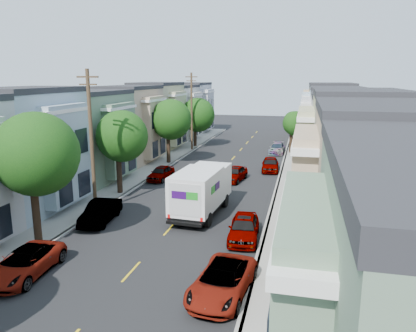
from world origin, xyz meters
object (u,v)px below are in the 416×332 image
(parked_left_c, at_px, (101,212))
(parked_right_d, at_px, (277,148))
(tree_d, at_px, (170,120))
(fedex_truck, at_px, (201,189))
(tree_e, at_px, (197,115))
(utility_pole_near, at_px, (92,142))
(utility_pole_far, at_px, (192,112))
(parked_right_c, at_px, (270,164))
(parked_right_a, at_px, (222,281))
(tree_c, at_px, (121,136))
(tree_far_r, at_px, (294,124))
(tree_b, at_px, (35,154))
(parked_left_d, at_px, (161,173))
(parked_left_b, at_px, (24,264))
(lead_sedan, at_px, (235,174))
(parked_right_b, at_px, (244,228))

(parked_left_c, relative_size, parked_right_d, 1.00)
(tree_d, distance_m, fedex_truck, 17.88)
(tree_e, height_order, utility_pole_near, utility_pole_near)
(utility_pole_near, relative_size, utility_pole_far, 1.00)
(tree_d, bearing_deg, utility_pole_far, 89.99)
(parked_left_c, xyz_separation_m, parked_right_c, (9.80, 17.93, -0.00))
(tree_e, xyz_separation_m, parked_right_a, (11.20, -37.89, -3.76))
(tree_c, distance_m, tree_d, 12.57)
(tree_far_r, height_order, fedex_truck, tree_far_r)
(fedex_truck, bearing_deg, parked_right_d, 85.51)
(tree_b, distance_m, parked_left_d, 16.89)
(tree_c, xyz_separation_m, tree_e, (0.00, 24.08, -0.43))
(tree_b, height_order, parked_left_d, tree_b)
(parked_left_d, bearing_deg, parked_left_b, -85.47)
(tree_e, height_order, parked_left_c, tree_e)
(tree_far_r, bearing_deg, lead_sedan, -107.55)
(tree_d, bearing_deg, parked_right_c, -5.98)
(parked_left_c, bearing_deg, parked_right_d, 64.98)
(utility_pole_far, bearing_deg, utility_pole_near, -90.00)
(tree_b, relative_size, utility_pole_far, 0.78)
(tree_e, xyz_separation_m, parked_right_b, (11.20, -31.33, -3.71))
(tree_far_r, height_order, parked_left_d, tree_far_r)
(tree_d, xyz_separation_m, parked_left_c, (1.40, -19.10, -4.25))
(tree_b, distance_m, parked_right_b, 12.66)
(utility_pole_near, distance_m, parked_right_d, 28.97)
(parked_left_b, bearing_deg, tree_d, 90.36)
(tree_b, xyz_separation_m, parked_right_a, (11.20, -2.97, -4.72))
(utility_pole_near, height_order, parked_right_b, utility_pole_near)
(tree_d, height_order, parked_left_d, tree_d)
(fedex_truck, distance_m, parked_left_b, 12.64)
(fedex_truck, distance_m, parked_right_a, 11.16)
(parked_left_d, bearing_deg, parked_right_b, -47.50)
(fedex_truck, bearing_deg, tree_c, 160.06)
(parked_left_b, relative_size, parked_left_d, 1.17)
(parked_left_c, bearing_deg, parked_right_c, 55.50)
(utility_pole_far, height_order, parked_right_a, utility_pole_far)
(tree_b, bearing_deg, utility_pole_far, 90.00)
(fedex_truck, relative_size, parked_right_a, 1.41)
(utility_pole_far, bearing_deg, lead_sedan, -60.75)
(parked_left_b, bearing_deg, utility_pole_near, 95.67)
(tree_d, relative_size, parked_right_d, 1.67)
(parked_left_c, xyz_separation_m, parked_right_b, (9.80, -0.72, 0.02))
(fedex_truck, distance_m, parked_left_d, 10.68)
(parked_right_d, bearing_deg, parked_right_a, -88.31)
(utility_pole_near, relative_size, parked_right_b, 2.19)
(utility_pole_near, distance_m, parked_left_b, 10.69)
(utility_pole_near, height_order, parked_left_d, utility_pole_near)
(tree_far_r, distance_m, utility_pole_near, 29.85)
(fedex_truck, height_order, parked_right_d, fedex_truck)
(tree_b, relative_size, parked_left_b, 1.64)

